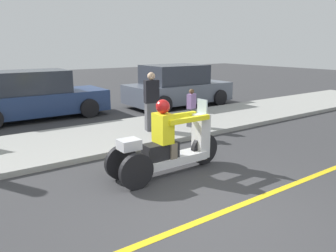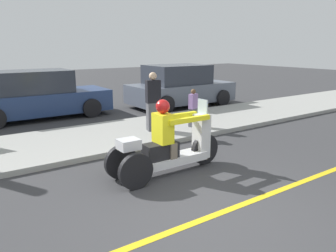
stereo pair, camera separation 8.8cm
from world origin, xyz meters
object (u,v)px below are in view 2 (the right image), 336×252
(spectator_by_tree, at_px, (153,103))
(parked_car_lot_right, at_px, (36,96))
(motorcycle_trike, at_px, (167,147))
(spectator_end_of_line, at_px, (193,109))
(parked_car_lot_center, at_px, (180,87))

(spectator_by_tree, relative_size, parked_car_lot_right, 0.35)
(motorcycle_trike, height_order, parked_car_lot_right, parked_car_lot_right)
(spectator_end_of_line, relative_size, parked_car_lot_right, 0.24)
(spectator_end_of_line, height_order, parked_car_lot_right, parked_car_lot_right)
(parked_car_lot_right, bearing_deg, motorcycle_trike, -82.75)
(parked_car_lot_center, relative_size, parked_car_lot_right, 0.93)
(parked_car_lot_right, bearing_deg, parked_car_lot_center, -8.58)
(motorcycle_trike, distance_m, spectator_by_tree, 2.88)
(spectator_by_tree, bearing_deg, spectator_end_of_line, -13.31)
(spectator_end_of_line, bearing_deg, parked_car_lot_center, 58.98)
(parked_car_lot_center, bearing_deg, spectator_by_tree, -135.56)
(spectator_by_tree, xyz_separation_m, parked_car_lot_right, (-2.11, 3.98, -0.14))
(motorcycle_trike, bearing_deg, spectator_end_of_line, 43.13)
(spectator_end_of_line, xyz_separation_m, parked_car_lot_center, (2.07, 3.45, 0.13))
(spectator_end_of_line, xyz_separation_m, parked_car_lot_right, (-3.27, 4.25, 0.11))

